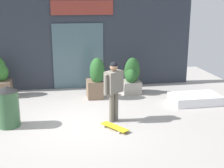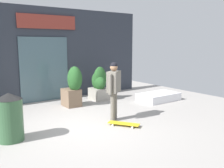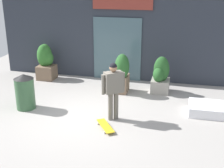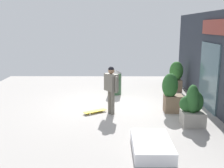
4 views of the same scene
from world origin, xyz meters
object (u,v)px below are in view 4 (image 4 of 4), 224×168
skateboarder (111,85)px  planter_box_right (192,106)px  skateboard (95,111)px  trash_bin (115,82)px  planter_box_left (171,92)px  planter_box_mid (176,75)px

skateboarder → planter_box_right: bearing=121.0°
skateboard → planter_box_right: planter_box_right is taller
skateboard → trash_bin: bearing=-138.6°
skateboard → trash_bin: (-2.60, 0.68, 0.47)m
planter_box_right → skateboarder: bearing=-113.8°
skateboarder → planter_box_left: (-0.19, 2.02, -0.29)m
skateboarder → planter_box_right: size_ratio=1.29×
skateboard → planter_box_left: bearing=148.5°
planter_box_left → planter_box_mid: 3.21m
skateboarder → skateboard: 1.07m
planter_box_left → planter_box_right: size_ratio=1.09×
planter_box_left → skateboard: bearing=-87.5°
planter_box_right → planter_box_mid: planter_box_mid is taller
skateboarder → planter_box_mid: skateboarder is taller
skateboard → planter_box_mid: planter_box_mid is taller
planter_box_left → skateboarder: bearing=-84.5°
trash_bin → skateboard: bearing=-14.6°
planter_box_left → trash_bin: size_ratio=1.27×
planter_box_mid → skateboarder: bearing=-41.0°
skateboard → planter_box_mid: 4.73m
planter_box_right → planter_box_mid: 4.38m
planter_box_right → skateboard: bearing=-111.1°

